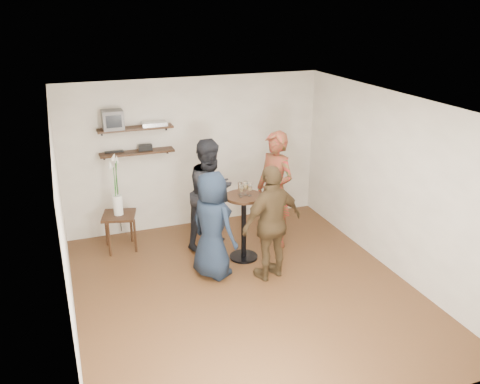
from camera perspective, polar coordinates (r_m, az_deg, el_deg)
name	(u,v)px	position (r m, az deg, el deg)	size (l,w,h in m)	color
room	(246,205)	(6.55, 0.73, -1.43)	(4.58, 5.08, 2.68)	#402714
shelf_upper	(135,128)	(8.35, -11.68, 7.02)	(1.20, 0.25, 0.04)	black
shelf_lower	(137,152)	(8.45, -11.48, 4.39)	(1.20, 0.25, 0.04)	black
crt_monitor	(113,120)	(8.27, -14.11, 7.89)	(0.32, 0.30, 0.30)	#59595B
dvd_deck	(154,124)	(8.38, -9.63, 7.55)	(0.40, 0.24, 0.06)	silver
radio	(145,148)	(8.45, -10.59, 4.93)	(0.22, 0.10, 0.10)	black
power_strip	(114,152)	(8.45, -13.96, 4.41)	(0.30, 0.05, 0.03)	black
side_table	(119,220)	(8.29, -13.40, -3.08)	(0.61, 0.61, 0.60)	black
vase_lilies	(117,195)	(8.13, -13.65, -0.34)	(0.20, 0.21, 1.04)	white
drinks_table	(244,218)	(7.71, 0.43, -2.98)	(0.57, 0.57, 1.04)	black
wine_glass_fl	(241,189)	(7.47, 0.11, 0.35)	(0.06, 0.06, 0.19)	silver
wine_glass_fr	(250,188)	(7.51, 1.12, 0.50)	(0.06, 0.06, 0.19)	silver
wine_glass_bl	(240,186)	(7.55, 0.01, 0.63)	(0.06, 0.06, 0.19)	silver
wine_glass_br	(246,186)	(7.54, 0.63, 0.68)	(0.07, 0.07, 0.21)	silver
person_plaid	(275,190)	(8.06, 3.93, 0.20)	(0.69, 0.45, 1.90)	red
person_dark	(211,194)	(8.05, -3.29, -0.22)	(0.87, 0.68, 1.79)	black
person_navy	(212,225)	(7.20, -3.11, -3.75)	(0.77, 0.50, 1.58)	#151F30
person_brown	(272,223)	(7.14, 3.62, -3.49)	(0.99, 0.41, 1.69)	#43311C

